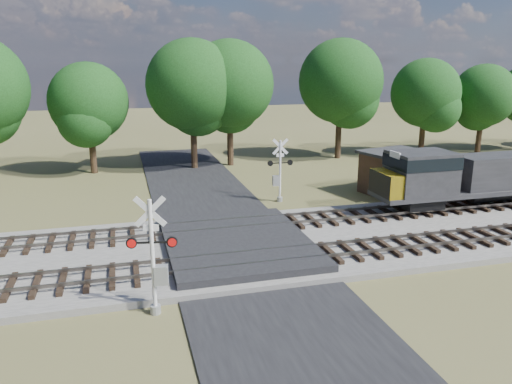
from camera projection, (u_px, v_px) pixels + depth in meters
name	position (u px, v px, depth m)	size (l,w,h in m)	color
ground	(239.00, 253.00, 24.61)	(160.00, 160.00, 0.00)	brown
ballast_bed	(413.00, 230.00, 27.59)	(140.00, 10.00, 0.30)	gray
road	(239.00, 253.00, 24.60)	(7.00, 60.00, 0.08)	black
crossing_panel	(237.00, 244.00, 25.00)	(7.00, 9.00, 0.62)	#262628
track_near	(313.00, 254.00, 23.44)	(140.00, 2.60, 0.33)	black
track_far	(281.00, 222.00, 28.10)	(140.00, 2.60, 0.33)	black
crossing_signal_near	(156.00, 266.00, 18.30)	(1.84, 0.48, 4.60)	silver
crossing_signal_far	(279.00, 176.00, 33.18)	(1.73, 0.37, 4.29)	silver
equipment_shed	(399.00, 173.00, 35.11)	(5.42, 5.42, 3.04)	#43301D
treeline	(204.00, 89.00, 42.29)	(81.86, 10.39, 11.43)	black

